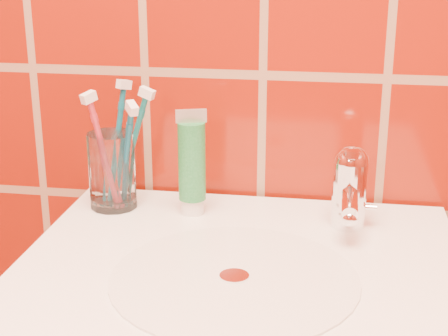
# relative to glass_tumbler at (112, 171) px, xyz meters

# --- Properties ---
(glass_tumbler) EXTENTS (0.09, 0.09, 0.12)m
(glass_tumbler) POSITION_rel_glass_tumbler_xyz_m (0.00, 0.00, 0.00)
(glass_tumbler) COLOR white
(glass_tumbler) RESTS_ON pedestal_sink
(toothpaste_tube) EXTENTS (0.04, 0.04, 0.16)m
(toothpaste_tube) POSITION_rel_glass_tumbler_xyz_m (0.12, -0.01, 0.02)
(toothpaste_tube) COLOR white
(toothpaste_tube) RESTS_ON pedestal_sink
(faucet) EXTENTS (0.05, 0.11, 0.12)m
(faucet) POSITION_rel_glass_tumbler_xyz_m (0.35, -0.02, 0.01)
(faucet) COLOR white
(faucet) RESTS_ON pedestal_sink
(toothbrush_0) EXTENTS (0.09, 0.10, 0.20)m
(toothbrush_0) POSITION_rel_glass_tumbler_xyz_m (0.00, 0.02, 0.04)
(toothbrush_0) COLOR #0C556A
(toothbrush_0) RESTS_ON glass_tumbler
(toothbrush_1) EXTENTS (0.10, 0.11, 0.20)m
(toothbrush_1) POSITION_rel_glass_tumbler_xyz_m (-0.00, -0.02, 0.03)
(toothbrush_1) COLOR #AE2536
(toothbrush_1) RESTS_ON glass_tumbler
(toothbrush_2) EXTENTS (0.11, 0.10, 0.19)m
(toothbrush_2) POSITION_rel_glass_tumbler_xyz_m (0.03, 0.00, 0.03)
(toothbrush_2) COLOR #0C636A
(toothbrush_2) RESTS_ON glass_tumbler
(toothbrush_3) EXTENTS (0.14, 0.15, 0.20)m
(toothbrush_3) POSITION_rel_glass_tumbler_xyz_m (0.03, -0.02, 0.03)
(toothbrush_3) COLOR navy
(toothbrush_3) RESTS_ON glass_tumbler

